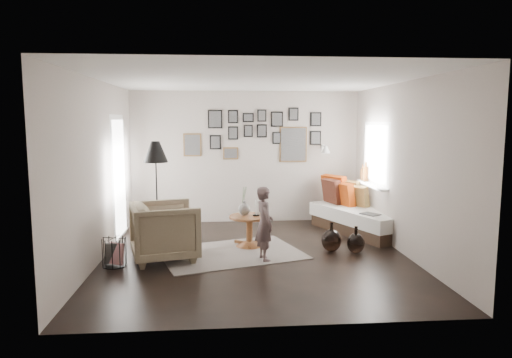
{
  "coord_description": "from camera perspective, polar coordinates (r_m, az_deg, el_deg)",
  "views": [
    {
      "loc": [
        -0.53,
        -6.64,
        2.01
      ],
      "look_at": [
        0.05,
        0.5,
        1.1
      ],
      "focal_mm": 32.0,
      "sensor_mm": 36.0,
      "label": 1
    }
  ],
  "objects": [
    {
      "name": "magazine_basket",
      "position": [
        6.73,
        -17.27,
        -8.72
      ],
      "size": [
        0.4,
        0.4,
        0.4
      ],
      "rotation": [
        0.0,
        0.0,
        -0.28
      ],
      "color": "black",
      "rests_on": "ground"
    },
    {
      "name": "door_left",
      "position": [
        8.08,
        -16.79,
        0.1
      ],
      "size": [
        0.0,
        2.14,
        2.14
      ],
      "color": "white",
      "rests_on": "wall_left"
    },
    {
      "name": "floor_lamp",
      "position": [
        7.52,
        -12.43,
        2.85
      ],
      "size": [
        0.39,
        0.39,
        1.69
      ],
      "rotation": [
        0.0,
        0.0,
        -0.23
      ],
      "color": "black",
      "rests_on": "ground"
    },
    {
      "name": "magazine_on_daybed",
      "position": [
        7.93,
        14.09,
        -4.28
      ],
      "size": [
        0.35,
        0.37,
        0.02
      ],
      "primitive_type": "cube",
      "rotation": [
        0.0,
        0.0,
        0.58
      ],
      "color": "black",
      "rests_on": "daybed"
    },
    {
      "name": "wall_left",
      "position": [
        6.9,
        -19.06,
        0.93
      ],
      "size": [
        0.0,
        4.8,
        4.8
      ],
      "primitive_type": "plane",
      "rotation": [
        1.57,
        0.0,
        1.57
      ],
      "color": "#AFA399",
      "rests_on": "ground"
    },
    {
      "name": "demijohn_small",
      "position": [
        7.2,
        12.36,
        -7.84
      ],
      "size": [
        0.27,
        0.27,
        0.42
      ],
      "color": "black",
      "rests_on": "ground"
    },
    {
      "name": "wall_right",
      "position": [
        7.24,
        17.98,
        1.25
      ],
      "size": [
        0.0,
        4.8,
        4.8
      ],
      "primitive_type": "plane",
      "rotation": [
        1.57,
        0.0,
        -1.57
      ],
      "color": "#AFA399",
      "rests_on": "ground"
    },
    {
      "name": "pedestal_table",
      "position": [
        7.38,
        -0.83,
        -6.69
      ],
      "size": [
        0.65,
        0.65,
        0.51
      ],
      "rotation": [
        0.0,
        0.0,
        0.23
      ],
      "color": "brown",
      "rests_on": "ground"
    },
    {
      "name": "ceiling",
      "position": [
        6.69,
        -0.08,
        12.3
      ],
      "size": [
        4.8,
        4.8,
        0.0
      ],
      "primitive_type": "plane",
      "rotation": [
        3.14,
        0.0,
        0.0
      ],
      "color": "white",
      "rests_on": "wall_back"
    },
    {
      "name": "armchair",
      "position": [
        6.8,
        -11.31,
        -6.41
      ],
      "size": [
        1.13,
        1.11,
        0.85
      ],
      "primitive_type": "imported",
      "rotation": [
        0.0,
        0.0,
        1.83
      ],
      "color": "#72654D",
      "rests_on": "ground"
    },
    {
      "name": "window_right",
      "position": [
        8.5,
        13.95,
        -0.27
      ],
      "size": [
        0.15,
        1.32,
        1.3
      ],
      "color": "white",
      "rests_on": "wall_right"
    },
    {
      "name": "gallery_wall",
      "position": [
        9.07,
        0.53,
        5.54
      ],
      "size": [
        2.74,
        0.03,
        1.08
      ],
      "color": "brown",
      "rests_on": "wall_back"
    },
    {
      "name": "wall_front",
      "position": [
        4.33,
        2.47,
        -2.18
      ],
      "size": [
        4.5,
        0.0,
        4.5
      ],
      "primitive_type": "plane",
      "rotation": [
        -1.57,
        0.0,
        0.0
      ],
      "color": "#AFA399",
      "rests_on": "ground"
    },
    {
      "name": "demijohn_large",
      "position": [
        7.21,
        9.4,
        -7.57
      ],
      "size": [
        0.31,
        0.31,
        0.46
      ],
      "color": "black",
      "rests_on": "ground"
    },
    {
      "name": "armchair_cushion",
      "position": [
        6.83,
        -11.02,
        -5.84
      ],
      "size": [
        0.46,
        0.47,
        0.17
      ],
      "primitive_type": "cube",
      "rotation": [
        -0.21,
        0.0,
        0.22
      ],
      "color": "white",
      "rests_on": "armchair"
    },
    {
      "name": "child",
      "position": [
        6.6,
        1.06,
        -5.61
      ],
      "size": [
        0.35,
        0.45,
        1.08
      ],
      "primitive_type": "imported",
      "rotation": [
        0.0,
        0.0,
        1.82
      ],
      "color": "#564344",
      "rests_on": "ground"
    },
    {
      "name": "vase",
      "position": [
        7.3,
        -1.47,
        -3.49
      ],
      "size": [
        0.19,
        0.19,
        0.46
      ],
      "color": "black",
      "rests_on": "pedestal_table"
    },
    {
      "name": "wall_sconce",
      "position": [
        9.04,
        8.69,
        3.68
      ],
      "size": [
        0.18,
        0.36,
        0.16
      ],
      "color": "white",
      "rests_on": "wall_back"
    },
    {
      "name": "ground",
      "position": [
        6.96,
        -0.08,
        -9.55
      ],
      "size": [
        4.8,
        4.8,
        0.0
      ],
      "primitive_type": "plane",
      "color": "black",
      "rests_on": "ground"
    },
    {
      "name": "candles",
      "position": [
        7.3,
        0.03,
        -3.69
      ],
      "size": [
        0.11,
        0.11,
        0.24
      ],
      "color": "black",
      "rests_on": "pedestal_table"
    },
    {
      "name": "wall_back",
      "position": [
        9.09,
        -1.29,
        2.75
      ],
      "size": [
        4.5,
        0.0,
        4.5
      ],
      "primitive_type": "plane",
      "rotation": [
        1.57,
        0.0,
        0.0
      ],
      "color": "#AFA399",
      "rests_on": "ground"
    },
    {
      "name": "daybed",
      "position": [
        8.57,
        12.69,
        -4.42
      ],
      "size": [
        1.56,
        2.14,
        0.97
      ],
      "rotation": [
        0.0,
        0.0,
        0.41
      ],
      "color": "black",
      "rests_on": "ground"
    },
    {
      "name": "rug",
      "position": [
        7.07,
        -3.11,
        -9.24
      ],
      "size": [
        2.4,
        2.0,
        0.01
      ],
      "primitive_type": "cube",
      "rotation": [
        0.0,
        0.0,
        0.3
      ],
      "color": "beige",
      "rests_on": "ground"
    }
  ]
}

